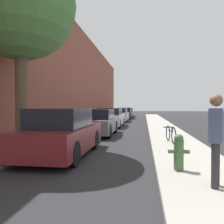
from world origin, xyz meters
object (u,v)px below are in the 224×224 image
(parked_car_navy, at_px, (125,113))
(fire_hydrant, at_px, (179,152))
(bicycle, at_px, (171,134))
(parked_car_maroon, at_px, (62,133))
(parked_car_champagne, at_px, (127,112))
(parked_car_white, at_px, (111,118))
(parked_car_grey, at_px, (98,123))
(parked_car_silver, at_px, (118,115))
(pedestrian, at_px, (216,134))
(street_tree_near, at_px, (20,5))

(parked_car_navy, bearing_deg, fire_hydrant, -82.24)
(parked_car_navy, bearing_deg, bicycle, -79.86)
(parked_car_maroon, distance_m, parked_car_champagne, 27.65)
(bicycle, bearing_deg, parked_car_champagne, 90.53)
(fire_hydrant, bearing_deg, parked_car_white, 105.42)
(parked_car_grey, height_order, parked_car_navy, parked_car_grey)
(parked_car_white, bearing_deg, parked_car_silver, 90.37)
(parked_car_champagne, bearing_deg, fire_hydrant, -83.57)
(parked_car_white, height_order, fire_hydrant, parked_car_white)
(parked_car_champagne, bearing_deg, parked_car_grey, -89.85)
(pedestrian, height_order, bicycle, pedestrian)
(parked_car_white, distance_m, street_tree_near, 10.82)
(parked_car_maroon, height_order, parked_car_white, parked_car_maroon)
(parked_car_maroon, xyz_separation_m, fire_hydrant, (3.34, -1.62, -0.16))
(parked_car_silver, relative_size, bicycle, 2.81)
(parked_car_grey, relative_size, parked_car_champagne, 0.85)
(parked_car_maroon, height_order, street_tree_near, street_tree_near)
(parked_car_champagne, bearing_deg, pedestrian, -82.88)
(parked_car_navy, bearing_deg, pedestrian, -81.44)
(parked_car_navy, xyz_separation_m, pedestrian, (3.70, -24.57, 0.41))
(parked_car_grey, relative_size, parked_car_navy, 0.93)
(bicycle, bearing_deg, parked_car_white, 106.64)
(bicycle, bearing_deg, fire_hydrant, -101.48)
(parked_car_navy, xyz_separation_m, street_tree_near, (-1.95, -21.14, 4.52))
(parked_car_silver, bearing_deg, parked_car_champagne, 89.62)
(parked_car_champagne, xyz_separation_m, bicycle, (3.58, -25.23, -0.18))
(parked_car_white, relative_size, bicycle, 2.86)
(parked_car_maroon, bearing_deg, parked_car_silver, 90.12)
(parked_car_maroon, height_order, fire_hydrant, parked_car_maroon)
(parked_car_navy, height_order, pedestrian, pedestrian)
(parked_car_silver, distance_m, parked_car_navy, 5.60)
(fire_hydrant, bearing_deg, pedestrian, -64.44)
(parked_car_grey, xyz_separation_m, fire_hydrant, (3.24, -6.85, -0.13))
(parked_car_maroon, xyz_separation_m, bicycle, (3.62, 2.42, -0.25))
(parked_car_silver, height_order, bicycle, parked_car_silver)
(fire_hydrant, bearing_deg, parked_car_champagne, 96.43)
(parked_car_white, xyz_separation_m, parked_car_navy, (0.12, 11.46, -0.03))
(parked_car_white, relative_size, pedestrian, 2.69)
(parked_car_white, height_order, parked_car_silver, parked_car_white)
(parked_car_maroon, bearing_deg, street_tree_near, 156.55)
(fire_hydrant, bearing_deg, parked_car_navy, 97.76)
(parked_car_silver, height_order, parked_car_champagne, parked_car_silver)
(parked_car_grey, distance_m, pedestrian, 8.72)
(parked_car_navy, xyz_separation_m, fire_hydrant, (3.21, -23.55, -0.11))
(parked_car_silver, relative_size, parked_car_navy, 1.02)
(fire_hydrant, bearing_deg, parked_car_grey, 115.30)
(parked_car_maroon, bearing_deg, fire_hydrant, -25.89)
(parked_car_white, bearing_deg, parked_car_navy, 89.38)
(fire_hydrant, bearing_deg, parked_car_silver, 100.64)
(parked_car_maroon, xyz_separation_m, parked_car_white, (0.00, 10.47, -0.03))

